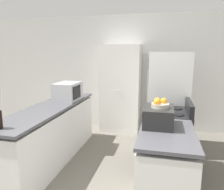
{
  "coord_description": "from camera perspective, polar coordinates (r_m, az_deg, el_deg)",
  "views": [
    {
      "loc": [
        0.84,
        -1.7,
        1.76
      ],
      "look_at": [
        0.0,
        1.83,
        1.05
      ],
      "focal_mm": 35.0,
      "sensor_mm": 36.0,
      "label": 1
    }
  ],
  "objects": [
    {
      "name": "microwave",
      "position": [
        3.97,
        -11.44,
        0.94
      ],
      "size": [
        0.38,
        0.53,
        0.31
      ],
      "color": "#B2B2B7",
      "rests_on": "counter_left"
    },
    {
      "name": "pantry_cabinet",
      "position": [
        4.87,
        2.26,
        1.62
      ],
      "size": [
        0.86,
        0.59,
        1.92
      ],
      "color": "white",
      "rests_on": "ground_plane"
    },
    {
      "name": "fruit_bowl",
      "position": [
        2.55,
        12.39,
        -2.27
      ],
      "size": [
        0.2,
        0.2,
        0.11
      ],
      "color": "#B2A893",
      "rests_on": "toaster_oven"
    },
    {
      "name": "counter_left",
      "position": [
        3.73,
        -15.71,
        -10.04
      ],
      "size": [
        0.6,
        2.44,
        0.92
      ],
      "color": "silver",
      "rests_on": "ground_plane"
    },
    {
      "name": "wall_back",
      "position": [
        5.14,
        3.93,
        5.91
      ],
      "size": [
        7.0,
        0.06,
        2.6
      ],
      "color": "silver",
      "rests_on": "ground_plane"
    },
    {
      "name": "stove",
      "position": [
        3.43,
        14.06,
        -11.4
      ],
      "size": [
        0.66,
        0.71,
        1.08
      ],
      "color": "black",
      "rests_on": "ground_plane"
    },
    {
      "name": "toaster_oven",
      "position": [
        2.6,
        11.98,
        -5.51
      ],
      "size": [
        0.34,
        0.45,
        0.22
      ],
      "color": "black",
      "rests_on": "counter_right"
    },
    {
      "name": "refrigerator",
      "position": [
        4.04,
        14.51,
        -1.8
      ],
      "size": [
        0.71,
        0.75,
        1.77
      ],
      "color": "white",
      "rests_on": "ground_plane"
    },
    {
      "name": "counter_right",
      "position": [
        2.65,
        13.73,
        -19.01
      ],
      "size": [
        0.6,
        1.0,
        0.92
      ],
      "color": "silver",
      "rests_on": "ground_plane"
    }
  ]
}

